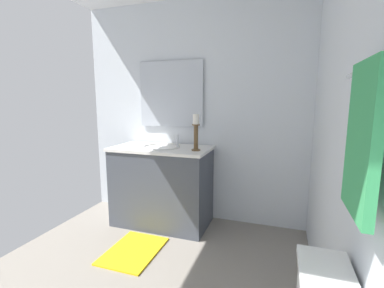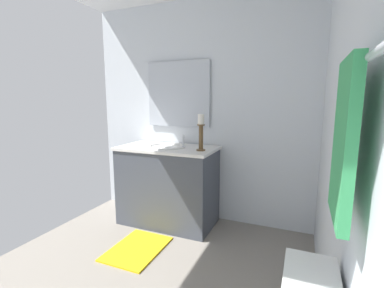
{
  "view_description": "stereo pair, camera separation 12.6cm",
  "coord_description": "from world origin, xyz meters",
  "px_view_note": "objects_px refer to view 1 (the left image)",
  "views": [
    {
      "loc": [
        1.62,
        0.99,
        1.36
      ],
      "look_at": [
        -0.18,
        0.38,
        1.05
      ],
      "focal_mm": 25.06,
      "sensor_mm": 36.0,
      "label": 1
    },
    {
      "loc": [
        1.57,
        1.11,
        1.36
      ],
      "look_at": [
        -0.18,
        0.38,
        1.05
      ],
      "focal_mm": 25.06,
      "sensor_mm": 36.0,
      "label": 2
    }
  ],
  "objects_px": {
    "vanity_cabinet": "(162,186)",
    "towel_near_vanity": "(362,140)",
    "sink_basin": "(161,151)",
    "mirror": "(171,94)",
    "bath_mat": "(134,251)",
    "candle_holder_tall": "(196,131)",
    "towel_bar": "(377,66)"
  },
  "relations": [
    {
      "from": "sink_basin",
      "to": "towel_near_vanity",
      "type": "distance_m",
      "value": 2.25
    },
    {
      "from": "mirror",
      "to": "towel_bar",
      "type": "xyz_separation_m",
      "value": [
        1.94,
        1.48,
        0.03
      ]
    },
    {
      "from": "mirror",
      "to": "sink_basin",
      "type": "bearing_deg",
      "value": 0.2
    },
    {
      "from": "sink_basin",
      "to": "mirror",
      "type": "distance_m",
      "value": 0.67
    },
    {
      "from": "vanity_cabinet",
      "to": "sink_basin",
      "type": "distance_m",
      "value": 0.39
    },
    {
      "from": "towel_bar",
      "to": "towel_near_vanity",
      "type": "bearing_deg",
      "value": -90.0
    },
    {
      "from": "towel_bar",
      "to": "mirror",
      "type": "bearing_deg",
      "value": -142.63
    },
    {
      "from": "candle_holder_tall",
      "to": "vanity_cabinet",
      "type": "bearing_deg",
      "value": -98.91
    },
    {
      "from": "bath_mat",
      "to": "sink_basin",
      "type": "bearing_deg",
      "value": 179.91
    },
    {
      "from": "candle_holder_tall",
      "to": "towel_bar",
      "type": "distance_m",
      "value": 1.96
    },
    {
      "from": "vanity_cabinet",
      "to": "candle_holder_tall",
      "type": "distance_m",
      "value": 0.76
    },
    {
      "from": "mirror",
      "to": "bath_mat",
      "type": "height_order",
      "value": "mirror"
    },
    {
      "from": "vanity_cabinet",
      "to": "mirror",
      "type": "bearing_deg",
      "value": 179.99
    },
    {
      "from": "towel_bar",
      "to": "candle_holder_tall",
      "type": "bearing_deg",
      "value": -146.22
    },
    {
      "from": "bath_mat",
      "to": "candle_holder_tall",
      "type": "bearing_deg",
      "value": 143.49
    },
    {
      "from": "towel_near_vanity",
      "to": "bath_mat",
      "type": "relative_size",
      "value": 0.79
    },
    {
      "from": "towel_near_vanity",
      "to": "bath_mat",
      "type": "xyz_separation_m",
      "value": [
        -1.03,
        -1.46,
        -1.24
      ]
    },
    {
      "from": "mirror",
      "to": "towel_near_vanity",
      "type": "height_order",
      "value": "mirror"
    },
    {
      "from": "mirror",
      "to": "candle_holder_tall",
      "type": "xyz_separation_m",
      "value": [
        0.34,
        0.41,
        -0.37
      ]
    },
    {
      "from": "mirror",
      "to": "bath_mat",
      "type": "distance_m",
      "value": 1.69
    },
    {
      "from": "candle_holder_tall",
      "to": "bath_mat",
      "type": "xyz_separation_m",
      "value": [
        0.56,
        -0.41,
        -1.05
      ]
    },
    {
      "from": "sink_basin",
      "to": "towel_bar",
      "type": "height_order",
      "value": "towel_bar"
    },
    {
      "from": "mirror",
      "to": "towel_bar",
      "type": "distance_m",
      "value": 2.44
    },
    {
      "from": "vanity_cabinet",
      "to": "towel_near_vanity",
      "type": "distance_m",
      "value": 2.36
    },
    {
      "from": "towel_near_vanity",
      "to": "candle_holder_tall",
      "type": "bearing_deg",
      "value": -146.67
    },
    {
      "from": "vanity_cabinet",
      "to": "mirror",
      "type": "xyz_separation_m",
      "value": [
        -0.28,
        0.0,
        1.0
      ]
    },
    {
      "from": "vanity_cabinet",
      "to": "towel_near_vanity",
      "type": "xyz_separation_m",
      "value": [
        1.66,
        1.46,
        0.81
      ]
    },
    {
      "from": "candle_holder_tall",
      "to": "mirror",
      "type": "bearing_deg",
      "value": -129.77
    },
    {
      "from": "vanity_cabinet",
      "to": "candle_holder_tall",
      "type": "relative_size",
      "value": 2.93
    },
    {
      "from": "candle_holder_tall",
      "to": "bath_mat",
      "type": "distance_m",
      "value": 1.26
    },
    {
      "from": "sink_basin",
      "to": "bath_mat",
      "type": "xyz_separation_m",
      "value": [
        0.62,
        -0.0,
        -0.82
      ]
    },
    {
      "from": "mirror",
      "to": "towel_bar",
      "type": "relative_size",
      "value": 1.04
    }
  ]
}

